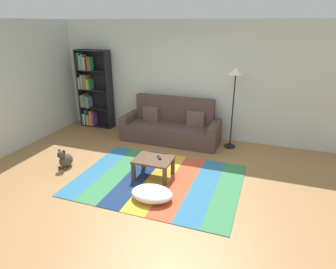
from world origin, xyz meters
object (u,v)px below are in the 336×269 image
at_px(bookshelf, 91,89).
at_px(pouf, 152,194).
at_px(dog, 65,159).
at_px(coffee_table, 153,162).
at_px(tv_remote, 159,158).
at_px(couch, 171,127).
at_px(standing_lamp, 235,82).

bearing_deg(bookshelf, pouf, -44.03).
bearing_deg(bookshelf, dog, -69.91).
bearing_deg(bookshelf, coffee_table, -38.69).
distance_m(bookshelf, pouf, 4.05).
height_order(pouf, tv_remote, tv_remote).
xyz_separation_m(pouf, tv_remote, (-0.16, 0.74, 0.27)).
height_order(couch, pouf, couch).
distance_m(couch, tv_remote, 1.77).
bearing_deg(coffee_table, tv_remote, 36.79).
relative_size(couch, tv_remote, 15.07).
distance_m(standing_lamp, tv_remote, 2.33).
relative_size(pouf, standing_lamp, 0.38).
bearing_deg(dog, bookshelf, 110.09).
relative_size(couch, standing_lamp, 1.28).
relative_size(coffee_table, pouf, 1.00).
height_order(dog, tv_remote, dog).
bearing_deg(standing_lamp, coffee_table, -120.39).
height_order(couch, bookshelf, bookshelf).
relative_size(pouf, dog, 1.69).
height_order(couch, dog, couch).
relative_size(bookshelf, coffee_table, 2.98).
xyz_separation_m(couch, coffee_table, (0.28, -1.79, -0.04)).
height_order(coffee_table, pouf, coffee_table).
relative_size(coffee_table, dog, 1.68).
distance_m(coffee_table, standing_lamp, 2.46).
bearing_deg(couch, dog, -126.28).
distance_m(couch, pouf, 2.53).
distance_m(couch, standing_lamp, 1.79).
bearing_deg(pouf, tv_remote, 102.42).
relative_size(couch, dog, 5.69).
xyz_separation_m(bookshelf, dog, (0.84, -2.29, -0.84)).
distance_m(couch, dog, 2.49).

